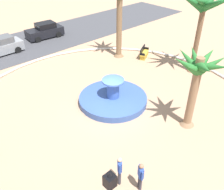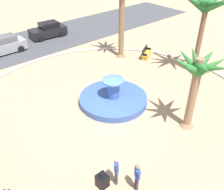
{
  "view_description": "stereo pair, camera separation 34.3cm",
  "coord_description": "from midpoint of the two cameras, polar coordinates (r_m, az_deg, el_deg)",
  "views": [
    {
      "loc": [
        -9.23,
        -10.08,
        10.25
      ],
      "look_at": [
        0.2,
        0.18,
        1.0
      ],
      "focal_mm": 40.25,
      "sensor_mm": 36.0,
      "label": 1
    },
    {
      "loc": [
        -8.97,
        -10.31,
        10.25
      ],
      "look_at": [
        0.2,
        0.18,
        1.0
      ],
      "focal_mm": 40.25,
      "sensor_mm": 36.0,
      "label": 2
    }
  ],
  "objects": [
    {
      "name": "street_asphalt",
      "position": [
        28.4,
        -19.97,
        10.44
      ],
      "size": [
        48.0,
        8.0,
        0.03
      ],
      "primitive_type": "cube",
      "color": "#424247",
      "rests_on": "ground"
    },
    {
      "name": "plaza_curb",
      "position": [
        17.02,
        0.46,
        -3.02
      ],
      "size": [
        20.58,
        20.58,
        0.2
      ],
      "primitive_type": "torus",
      "color": "silver",
      "rests_on": "ground"
    },
    {
      "name": "ground_plane",
      "position": [
        17.08,
        0.45,
        -3.29
      ],
      "size": [
        80.0,
        80.0,
        0.0
      ],
      "primitive_type": "plane",
      "color": "tan"
    },
    {
      "name": "palm_tree_by_curb",
      "position": [
        22.84,
        2.74,
        20.32
      ],
      "size": [
        3.57,
        3.76,
        6.64
      ],
      "color": "brown",
      "rests_on": "ground"
    },
    {
      "name": "bench_north",
      "position": [
        24.28,
        8.17,
        9.17
      ],
      "size": [
        1.65,
        1.17,
        1.0
      ],
      "color": "gold",
      "rests_on": "ground"
    },
    {
      "name": "parked_car_leftmost",
      "position": [
        26.94,
        -22.9,
        10.36
      ],
      "size": [
        4.02,
        1.96,
        1.67
      ],
      "color": "gray",
      "rests_on": "ground"
    },
    {
      "name": "fountain",
      "position": [
        17.64,
        0.83,
        -0.84
      ],
      "size": [
        4.76,
        4.76,
        1.82
      ],
      "color": "#38569E",
      "rests_on": "ground"
    },
    {
      "name": "palm_tree_mid_plaza",
      "position": [
        14.55,
        19.43,
        4.27
      ],
      "size": [
        3.23,
        3.21,
        4.85
      ],
      "color": "#8E6B4C",
      "rests_on": "ground"
    },
    {
      "name": "person_cyclist_helmet",
      "position": [
        12.03,
        6.58,
        -17.76
      ],
      "size": [
        0.35,
        0.46,
        1.61
      ],
      "color": "#33333D",
      "rests_on": "ground"
    },
    {
      "name": "palm_tree_near_fountain",
      "position": [
        20.89,
        20.92,
        17.79
      ],
      "size": [
        4.55,
        4.51,
        6.58
      ],
      "color": "brown",
      "rests_on": "ground"
    },
    {
      "name": "person_cyclist_photo",
      "position": [
        12.14,
        1.83,
        -16.51
      ],
      "size": [
        0.37,
        0.43,
        1.68
      ],
      "color": "#33333D",
      "rests_on": "ground"
    },
    {
      "name": "parked_car_second",
      "position": [
        29.76,
        -13.98,
        14.06
      ],
      "size": [
        4.12,
        2.15,
        1.67
      ],
      "color": "black",
      "rests_on": "ground"
    }
  ]
}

